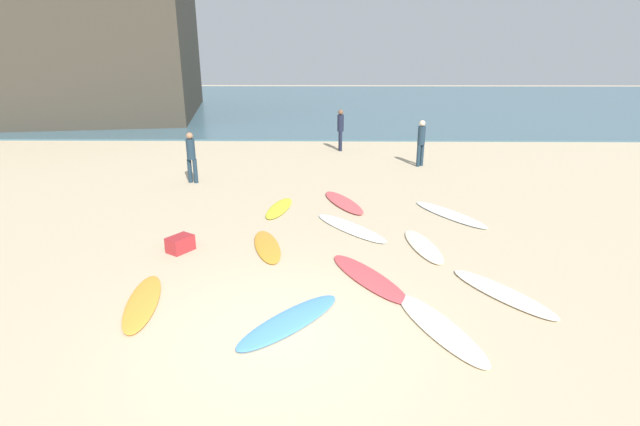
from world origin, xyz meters
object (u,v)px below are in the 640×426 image
(surfboard_4, at_px, (350,228))
(surfboard_6, at_px, (290,321))
(surfboard_2, at_px, (343,202))
(surfboard_9, at_px, (440,327))
(beachgoer_far, at_px, (340,128))
(surfboard_8, at_px, (143,302))
(surfboard_0, at_px, (267,246))
(surfboard_10, at_px, (368,277))
(surfboard_3, at_px, (279,208))
(beach_cooler, at_px, (180,244))
(surfboard_7, at_px, (502,293))
(beachgoer_near, at_px, (191,155))
(surfboard_5, at_px, (450,214))
(surfboard_1, at_px, (423,246))
(beachgoer_mid, at_px, (421,141))

(surfboard_4, height_order, surfboard_6, surfboard_6)
(surfboard_6, bearing_deg, surfboard_2, -59.15)
(surfboard_9, height_order, beachgoer_far, beachgoer_far)
(surfboard_6, xyz_separation_m, surfboard_8, (-2.58, 0.55, 0.00))
(surfboard_0, distance_m, surfboard_10, 2.60)
(surfboard_3, xyz_separation_m, beach_cooler, (-1.87, -2.92, 0.13))
(surfboard_7, relative_size, beachgoer_far, 1.22)
(surfboard_3, distance_m, surfboard_9, 6.67)
(surfboard_3, bearing_deg, surfboard_10, -52.86)
(surfboard_2, distance_m, beach_cooler, 5.04)
(beachgoer_far, bearing_deg, surfboard_3, 162.18)
(beachgoer_far, bearing_deg, surfboard_2, 174.26)
(beachgoer_near, relative_size, beach_cooler, 3.13)
(surfboard_0, height_order, surfboard_6, surfboard_6)
(surfboard_9, bearing_deg, surfboard_2, -101.27)
(surfboard_3, xyz_separation_m, surfboard_5, (4.60, -0.44, -0.00))
(surfboard_3, bearing_deg, surfboard_8, -99.13)
(surfboard_10, height_order, beach_cooler, beach_cooler)
(surfboard_7, bearing_deg, beachgoer_far, -111.61)
(surfboard_1, xyz_separation_m, surfboard_10, (-1.36, -1.56, -0.00))
(surfboard_4, relative_size, surfboard_6, 1.15)
(surfboard_10, height_order, beachgoer_mid, beachgoer_mid)
(surfboard_3, height_order, beachgoer_far, beachgoer_far)
(surfboard_6, relative_size, surfboard_7, 0.99)
(surfboard_0, xyz_separation_m, surfboard_1, (3.48, 0.06, 0.00))
(surfboard_1, height_order, surfboard_3, surfboard_3)
(surfboard_6, relative_size, beachgoer_far, 1.21)
(surfboard_7, bearing_deg, surfboard_2, -95.98)
(surfboard_10, bearing_deg, beach_cooler, -47.74)
(surfboard_6, relative_size, beach_cooler, 4.05)
(surfboard_1, xyz_separation_m, beach_cooler, (-5.34, -0.29, 0.14))
(surfboard_0, height_order, beach_cooler, beach_cooler)
(surfboard_2, xyz_separation_m, surfboard_5, (2.80, -0.98, -0.01))
(surfboard_1, bearing_deg, beachgoer_mid, -109.12)
(surfboard_0, height_order, surfboard_5, surfboard_5)
(surfboard_1, distance_m, beach_cooler, 5.35)
(surfboard_1, distance_m, surfboard_3, 4.36)
(surfboard_1, distance_m, surfboard_7, 2.36)
(surfboard_6, distance_m, surfboard_10, 2.09)
(surfboard_10, relative_size, beach_cooler, 4.36)
(beach_cooler, bearing_deg, surfboard_2, 43.38)
(surfboard_10, bearing_deg, surfboard_2, -116.18)
(surfboard_9, bearing_deg, surfboard_8, -30.71)
(surfboard_4, distance_m, beachgoer_near, 6.69)
(surfboard_8, height_order, surfboard_9, surfboard_8)
(surfboard_7, relative_size, beach_cooler, 4.09)
(surfboard_4, bearing_deg, surfboard_1, -73.22)
(beachgoer_far, bearing_deg, beachgoer_mid, -140.13)
(surfboard_3, bearing_deg, surfboard_5, 4.88)
(surfboard_7, relative_size, surfboard_8, 1.08)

